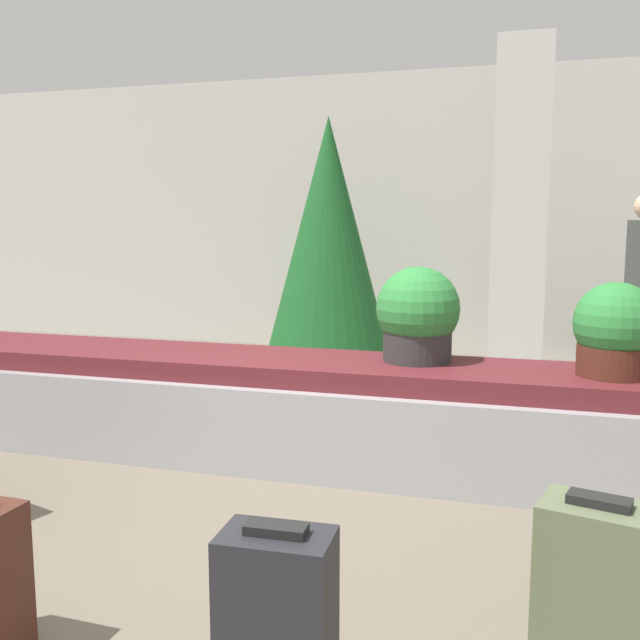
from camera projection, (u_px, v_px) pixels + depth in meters
ground_plane at (238, 553)px, 3.31m from camera, size 18.00×18.00×0.00m
back_wall at (418, 214)px, 8.19m from camera, size 18.00×0.06×3.20m
carousel at (320, 412)px, 4.55m from camera, size 7.42×0.89×0.66m
pillar at (520, 213)px, 6.75m from camera, size 0.50×0.50×3.20m
suitcase_4 at (277, 628)px, 2.17m from camera, size 0.35×0.23×0.64m
suitcase_5 at (594, 600)px, 2.29m from camera, size 0.40×0.32×0.67m
potted_plant_0 at (418, 316)px, 4.41m from camera, size 0.52×0.52×0.59m
potted_plant_1 at (615, 331)px, 3.99m from camera, size 0.46×0.46×0.53m
decorated_tree at (328, 239)px, 6.98m from camera, size 1.25×1.25×2.52m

